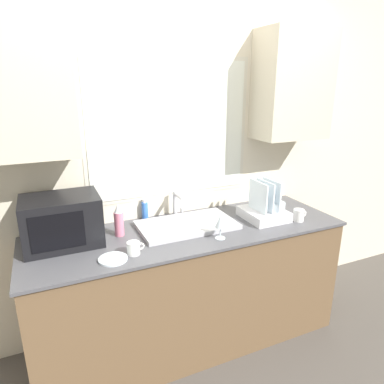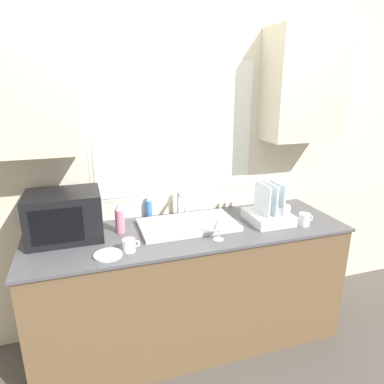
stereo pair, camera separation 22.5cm
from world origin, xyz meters
TOP-DOWN VIEW (x-y plane):
  - ground_plane at (0.00, 0.00)m, footprint 12.00×12.00m
  - countertop at (0.00, 0.34)m, footprint 2.19×0.71m
  - wall_back at (0.00, 0.67)m, footprint 6.00×0.38m
  - sink_basin at (0.00, 0.39)m, footprint 0.67×0.39m
  - faucet at (0.01, 0.59)m, footprint 0.08×0.16m
  - microwave at (-0.81, 0.46)m, footprint 0.46×0.34m
  - dish_rack at (0.59, 0.30)m, footprint 0.29×0.32m
  - spray_bottle at (-0.46, 0.44)m, footprint 0.06×0.06m
  - soap_bottle at (-0.23, 0.65)m, footprint 0.05×0.05m
  - mug_near_sink at (-0.44, 0.14)m, footprint 0.11×0.08m
  - wine_glass at (0.13, 0.12)m, footprint 0.07×0.07m
  - mug_by_rack at (0.79, 0.16)m, footprint 0.11×0.08m
  - small_plate at (-0.57, 0.12)m, footprint 0.17×0.17m

SIDE VIEW (x-z plane):
  - ground_plane at x=0.00m, z-range 0.00..0.00m
  - countertop at x=0.00m, z-range 0.00..0.90m
  - small_plate at x=-0.57m, z-range 0.90..0.91m
  - sink_basin at x=0.00m, z-range 0.90..0.93m
  - mug_near_sink at x=-0.44m, z-range 0.90..0.98m
  - mug_by_rack at x=0.79m, z-range 0.90..0.99m
  - dish_rack at x=0.59m, z-range 0.82..1.11m
  - soap_bottle at x=-0.23m, z-range 0.89..1.05m
  - spray_bottle at x=-0.46m, z-range 0.89..1.11m
  - wine_glass at x=0.13m, z-range 0.93..1.10m
  - faucet at x=0.01m, z-range 0.92..1.12m
  - microwave at x=-0.81m, z-range 0.90..1.21m
  - wall_back at x=0.00m, z-range 0.13..2.73m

